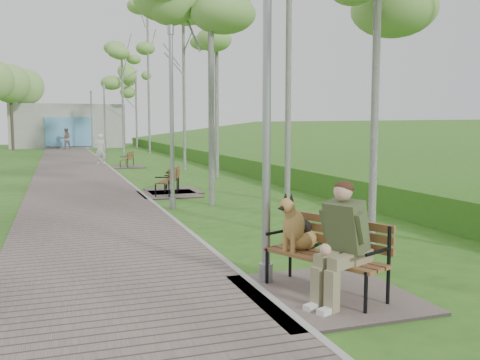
% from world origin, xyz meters
% --- Properties ---
extents(walkway, '(3.50, 67.00, 0.04)m').
position_xyz_m(walkway, '(-1.75, 21.50, 0.02)').
color(walkway, '#685B54').
rests_on(walkway, ground).
extents(kerb, '(0.10, 67.00, 0.05)m').
position_xyz_m(kerb, '(0.00, 21.50, 0.03)').
color(kerb, '#999993').
rests_on(kerb, ground).
extents(embankment, '(14.00, 70.00, 1.60)m').
position_xyz_m(embankment, '(12.00, 20.00, 0.00)').
color(embankment, '#488429').
rests_on(embankment, ground).
extents(building_north, '(10.00, 5.20, 4.00)m').
position_xyz_m(building_north, '(-1.50, 50.97, 1.99)').
color(building_north, '#9E9E99').
rests_on(building_north, ground).
extents(bench_main, '(2.06, 2.29, 1.79)m').
position_xyz_m(bench_main, '(0.67, 4.14, 0.51)').
color(bench_main, '#685B54').
rests_on(bench_main, ground).
extents(bench_second, '(1.78, 1.97, 1.09)m').
position_xyz_m(bench_second, '(0.73, 14.62, 0.20)').
color(bench_second, '#685B54').
rests_on(bench_second, ground).
extents(bench_third, '(1.68, 1.86, 1.03)m').
position_xyz_m(bench_third, '(1.04, 15.42, 0.19)').
color(bench_third, '#685B54').
rests_on(bench_third, ground).
extents(bench_far, '(1.63, 1.81, 1.00)m').
position_xyz_m(bench_far, '(0.85, 25.86, 0.18)').
color(bench_far, '#685B54').
rests_on(bench_far, ground).
extents(lamp_post_near, '(0.20, 0.20, 5.05)m').
position_xyz_m(lamp_post_near, '(0.21, 4.93, 2.36)').
color(lamp_post_near, '#929499').
rests_on(lamp_post_near, ground).
extents(lamp_post_second, '(0.18, 0.18, 4.73)m').
position_xyz_m(lamp_post_second, '(0.32, 11.84, 2.21)').
color(lamp_post_second, '#929499').
rests_on(lamp_post_second, ground).
extents(lamp_post_third, '(0.18, 0.18, 4.62)m').
position_xyz_m(lamp_post_third, '(0.34, 32.36, 2.16)').
color(lamp_post_third, '#929499').
rests_on(lamp_post_third, ground).
extents(lamp_post_far, '(0.19, 0.19, 4.97)m').
position_xyz_m(lamp_post_far, '(0.33, 45.13, 2.32)').
color(lamp_post_far, '#929499').
rests_on(lamp_post_far, ground).
extents(pedestrian_near, '(0.67, 0.50, 1.68)m').
position_xyz_m(pedestrian_near, '(-0.30, 27.96, 0.84)').
color(pedestrian_near, white).
rests_on(pedestrian_near, ground).
extents(pedestrian_far, '(0.97, 0.80, 1.85)m').
position_xyz_m(pedestrian_far, '(-1.77, 46.83, 0.93)').
color(pedestrian_far, gray).
rests_on(pedestrian_far, ground).
extents(birch_mid_c, '(2.69, 2.69, 8.54)m').
position_xyz_m(birch_mid_c, '(3.70, 19.16, 6.70)').
color(birch_mid_c, silver).
rests_on(birch_mid_c, ground).
extents(birch_far_b, '(2.28, 2.28, 8.85)m').
position_xyz_m(birch_far_b, '(3.22, 22.97, 6.95)').
color(birch_far_b, silver).
rests_on(birch_far_b, ground).
extents(birch_far_c, '(2.95, 2.95, 11.73)m').
position_xyz_m(birch_far_c, '(4.01, 37.91, 9.21)').
color(birch_far_c, silver).
rests_on(birch_far_c, ground).
extents(birch_distant_a, '(2.34, 2.34, 7.81)m').
position_xyz_m(birch_distant_a, '(1.95, 36.51, 6.13)').
color(birch_distant_a, silver).
rests_on(birch_distant_a, ground).
extents(birch_distant_b, '(2.29, 2.29, 7.14)m').
position_xyz_m(birch_distant_b, '(4.31, 46.69, 5.60)').
color(birch_distant_b, silver).
rests_on(birch_distant_b, ground).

